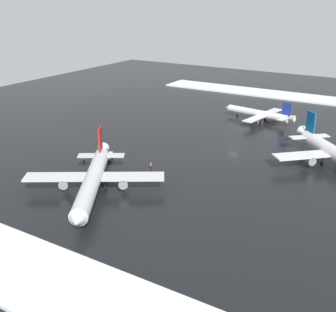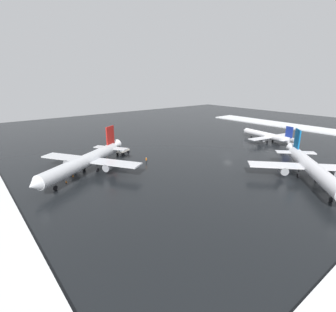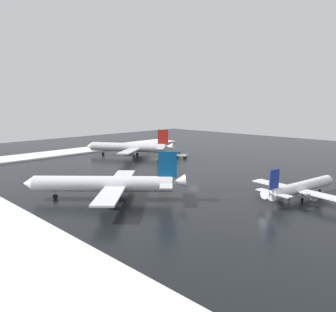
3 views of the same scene
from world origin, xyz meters
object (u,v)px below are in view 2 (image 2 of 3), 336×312
traffic_cone_near_nose (73,175)px  airplane_far_rear (267,136)px  airplane_parked_starboard (85,161)px  ground_crew_near_tug (107,151)px  ground_crew_by_nose_gear (146,160)px  airplane_foreground_jet (312,168)px  pushback_tug (122,150)px  traffic_cone_mid_line (66,182)px

traffic_cone_near_nose → airplane_far_rear: bearing=-8.0°
airplane_parked_starboard → ground_crew_near_tug: (12.75, 13.97, -2.44)m
ground_crew_by_nose_gear → traffic_cone_near_nose: ground_crew_by_nose_gear is taller
airplane_foreground_jet → pushback_tug: (-23.62, 49.26, -2.13)m
airplane_parked_starboard → traffic_cone_mid_line: airplane_parked_starboard is taller
ground_crew_near_tug → traffic_cone_mid_line: 25.35m
airplane_far_rear → ground_crew_near_tug: size_ratio=14.63×
pushback_tug → traffic_cone_mid_line: bearing=5.8°
airplane_far_rear → airplane_foreground_jet: (-29.03, -29.11, 0.95)m
ground_crew_near_tug → traffic_cone_mid_line: ground_crew_near_tug is taller
airplane_far_rear → pushback_tug: 56.38m
airplane_foreground_jet → pushback_tug: bearing=-107.3°
airplane_foreground_jet → pushback_tug: airplane_foreground_jet is taller
airplane_far_rear → ground_crew_by_nose_gear: size_ratio=14.63×
airplane_parked_starboard → ground_crew_by_nose_gear: size_ratio=18.16×
airplane_parked_starboard → ground_crew_by_nose_gear: airplane_parked_starboard is taller
airplane_foreground_jet → airplane_parked_starboard: bearing=-87.3°
ground_crew_near_tug → traffic_cone_near_nose: ground_crew_near_tug is taller
ground_crew_by_nose_gear → traffic_cone_near_nose: size_ratio=3.11×
ground_crew_near_tug → traffic_cone_near_nose: 21.26m
traffic_cone_near_nose → ground_crew_near_tug: bearing=40.7°
traffic_cone_mid_line → ground_crew_near_tug: bearing=41.9°
airplane_foreground_jet → ground_crew_near_tug: (-27.31, 53.20, -2.44)m
airplane_foreground_jet → traffic_cone_near_nose: (-43.42, 39.35, -3.14)m
airplane_foreground_jet → ground_crew_near_tug: size_ratio=16.30×
airplane_parked_starboard → pushback_tug: (16.44, 10.02, -2.13)m
ground_crew_by_nose_gear → airplane_parked_starboard: bearing=-19.6°
airplane_far_rear → pushback_tug: (-52.65, 20.15, -1.18)m
airplane_parked_starboard → ground_crew_near_tug: size_ratio=18.16×
airplane_parked_starboard → pushback_tug: airplane_parked_starboard is taller
pushback_tug → traffic_cone_near_nose: pushback_tug is taller
traffic_cone_near_nose → traffic_cone_mid_line: bearing=-131.6°
pushback_tug → ground_crew_by_nose_gear: pushback_tug is taller
traffic_cone_near_nose → traffic_cone_mid_line: (-2.74, -3.09, 0.00)m
airplane_far_rear → ground_crew_by_nose_gear: airplane_far_rear is taller
airplane_parked_starboard → pushback_tug: bearing=179.6°
airplane_parked_starboard → pushback_tug: size_ratio=6.09×
airplane_parked_starboard → ground_crew_by_nose_gear: 17.70m
ground_crew_near_tug → airplane_far_rear: bearing=-27.5°
ground_crew_by_nose_gear → airplane_foreground_jet: bearing=110.2°
airplane_parked_starboard → pushback_tug: 19.37m
airplane_foreground_jet → traffic_cone_near_nose: 58.69m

